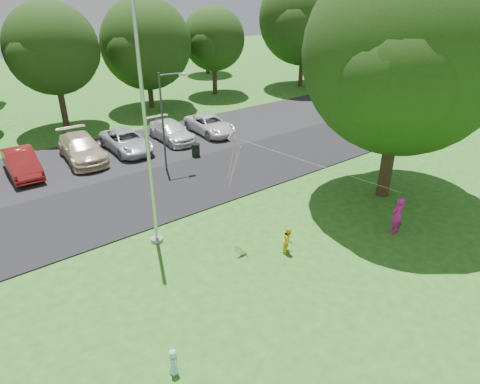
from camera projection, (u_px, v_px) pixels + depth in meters
ground at (301, 267)px, 16.27m from camera, size 120.00×120.00×0.00m
park_road at (181, 186)px, 22.65m from camera, size 60.00×6.00×0.06m
parking_strip at (129, 151)px, 27.27m from camera, size 42.00×7.00×0.06m
flagpole at (148, 148)px, 16.06m from camera, size 0.50×0.50×10.00m
street_lamp at (166, 114)px, 23.19m from camera, size 1.54×0.47×5.52m
trash_can at (196, 150)px, 26.26m from camera, size 0.53×0.53×0.84m
big_tree at (405, 59)px, 18.72m from camera, size 9.62×9.03×11.46m
tree_row at (91, 41)px, 31.81m from camera, size 64.35×11.94×10.88m
horizon_trees at (82, 45)px, 40.64m from camera, size 77.46×7.20×7.02m
parked_cars at (128, 140)px, 26.98m from camera, size 14.24×5.41×1.48m
woman at (397, 216)px, 18.09m from camera, size 0.66×0.46×1.73m
child_yellow at (289, 240)px, 16.95m from camera, size 0.66×0.59×1.13m
child_blue at (173, 362)px, 11.73m from camera, size 0.30×0.43×0.84m
kite at (240, 150)px, 16.33m from camera, size 6.02×4.12×2.82m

